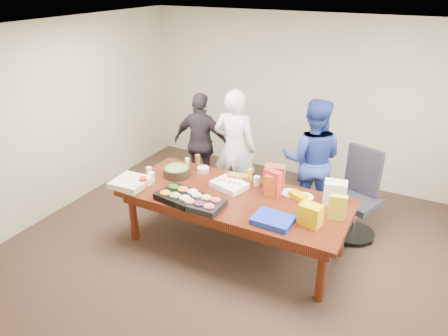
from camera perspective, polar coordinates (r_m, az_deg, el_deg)
The scene contains 36 objects.
floor at distance 5.59m, azimuth 1.37°, elevation -10.62°, with size 5.50×5.00×0.02m, color #47301E.
ceiling at distance 4.57m, azimuth 1.74°, elevation 18.28°, with size 5.50×5.00×0.02m, color white.
wall_back at distance 7.13m, azimuth 10.55°, elevation 9.20°, with size 5.50×0.04×2.70m, color beige.
wall_front at distance 3.17m, azimuth -19.44°, elevation -13.42°, with size 5.50×0.04×2.70m, color beige.
wall_left at distance 6.54m, azimuth -20.79°, elevation 6.52°, with size 0.04×5.00×2.70m, color beige.
conference_table at distance 5.37m, azimuth 1.41°, elevation -7.28°, with size 2.80×1.20×0.75m, color #4C1C0F.
office_chair at distance 5.75m, azimuth 17.55°, elevation -3.94°, with size 0.59×0.59×1.15m, color black.
person_center at distance 6.19m, azimuth 1.47°, elevation 2.65°, with size 0.65×0.43×1.78m, color white.
person_right at distance 5.97m, azimuth 11.79°, elevation 1.06°, with size 0.85×0.66×1.75m, color navy.
person_left at distance 6.62m, azimuth -3.04°, elevation 3.34°, with size 0.94×0.39×1.61m, color #292129.
veggie_tray at distance 5.13m, azimuth -6.07°, elevation -3.79°, with size 0.50×0.39×0.08m, color black.
fruit_tray at distance 4.94m, azimuth -2.89°, elevation -4.91°, with size 0.47×0.37×0.07m, color black.
sheet_cake at distance 5.36m, azimuth 0.74°, elevation -2.30°, with size 0.42×0.32×0.07m, color white.
salad_bowl at distance 5.69m, azimuth -6.41°, elevation -0.48°, with size 0.37×0.37×0.12m, color #29251B.
chip_bag_blue at distance 4.67m, azimuth 6.64°, elevation -6.99°, with size 0.43×0.32×0.06m, color #152EB6.
chip_bag_red at distance 5.16m, azimuth 6.56°, elevation -2.02°, with size 0.23×0.09×0.33m, color red.
chip_bag_yellow at distance 4.81m, azimuth 15.07°, elevation -5.19°, with size 0.20×0.08×0.29m, color yellow.
chip_bag_orange at distance 5.14m, azimuth 6.51°, elevation -2.49°, with size 0.18×0.08×0.28m, color #D4551B.
mayo_jar at distance 5.41m, azimuth 4.46°, elevation -1.76°, with size 0.08×0.08×0.13m, color #E7E8C8.
mustard_bottle at distance 5.50m, azimuth 3.50°, elevation -1.00°, with size 0.06×0.06×0.17m, color #F8B60E.
dressing_bottle at distance 5.83m, azimuth -3.58°, elevation 0.81°, with size 0.07×0.07×0.22m, color brown.
ranch_bottle at distance 5.85m, azimuth -4.98°, elevation 0.56°, with size 0.06×0.06×0.17m, color silver.
banana_bunch at distance 5.19m, azimuth 9.95°, elevation -3.70°, with size 0.21×0.12×0.07m, color #E7B403.
bread_loaf at distance 5.49m, azimuth 1.92°, elevation -1.41°, with size 0.27×0.12×0.11m, color olive.
kraft_bag at distance 5.31m, azimuth 6.86°, elevation -1.27°, with size 0.25×0.14×0.32m, color brown.
red_cup at distance 5.45m, azimuth -10.87°, elevation -1.92°, with size 0.10×0.10×0.13m, color red.
clear_cup_a at distance 5.60m, azimuth -9.78°, elevation -1.16°, with size 0.08×0.08×0.12m, color white.
clear_cup_b at distance 5.79m, azimuth -10.10°, elevation -0.36°, with size 0.07×0.07×0.10m, color white.
pizza_box_lower at distance 5.54m, azimuth -12.44°, elevation -2.11°, with size 0.42×0.42×0.05m, color white.
pizza_box_upper at distance 5.50m, azimuth -12.54°, elevation -1.78°, with size 0.42×0.42×0.05m, color beige.
plate_a at distance 5.23m, azimuth 10.71°, elevation -3.86°, with size 0.24×0.24×0.01m, color white.
plate_b at distance 5.30m, azimuth 8.90°, elevation -3.33°, with size 0.23×0.23×0.01m, color white.
dip_bowl_a at distance 5.32m, azimuth 6.90°, elevation -2.77°, with size 0.15×0.15×0.06m, color silver.
dip_bowl_b at distance 5.79m, azimuth -2.85°, elevation -0.20°, with size 0.16×0.16×0.07m, color beige.
grocery_bag_white at distance 5.14m, azimuth 14.78°, elevation -3.22°, with size 0.26×0.18×0.28m, color white.
grocery_bag_yellow at distance 4.66m, azimuth 11.59°, elevation -6.22°, with size 0.24×0.17×0.24m, color #E3B300.
Camera 1 is at (1.99, -4.08, 3.25)m, focal length 33.81 mm.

